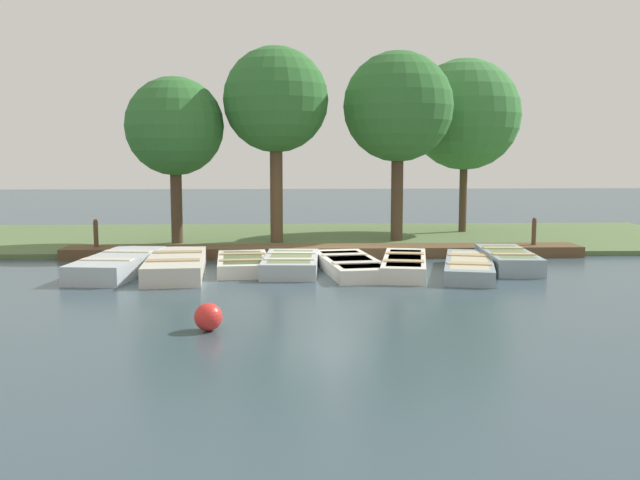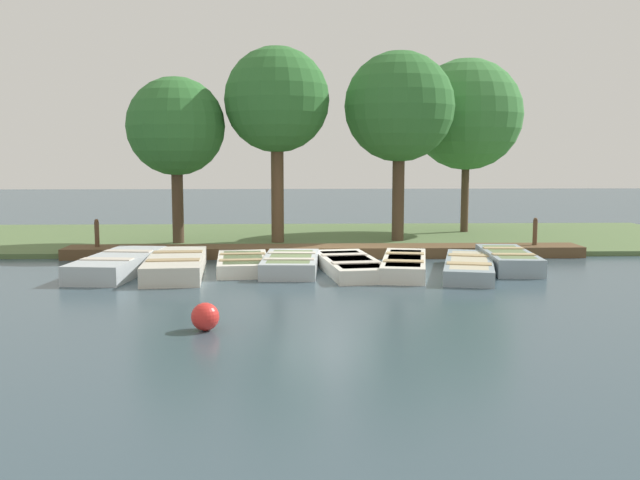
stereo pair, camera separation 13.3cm
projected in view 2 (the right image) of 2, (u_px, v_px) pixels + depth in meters
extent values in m
plane|color=#384C56|center=(327.00, 263.00, 17.79)|extent=(80.00, 80.00, 0.00)
cube|color=#567042|center=(320.00, 238.00, 22.74)|extent=(8.00, 24.00, 0.13)
cube|color=brown|center=(325.00, 251.00, 18.97)|extent=(1.08, 13.69, 0.28)
cube|color=#B2BCC1|center=(118.00, 264.00, 16.23)|extent=(3.60, 1.60, 0.42)
cube|color=teal|center=(118.00, 256.00, 16.20)|extent=(2.94, 1.27, 0.03)
cube|color=beige|center=(107.00, 259.00, 15.55)|extent=(0.47, 1.15, 0.03)
cube|color=beige|center=(128.00, 251.00, 16.85)|extent=(0.47, 1.15, 0.03)
cube|color=beige|center=(176.00, 265.00, 16.14)|extent=(3.64, 1.53, 0.41)
cube|color=#6B7F51|center=(176.00, 257.00, 16.12)|extent=(2.98, 1.21, 0.03)
cube|color=tan|center=(173.00, 260.00, 15.45)|extent=(0.45, 1.16, 0.03)
cube|color=tan|center=(178.00, 252.00, 16.78)|extent=(0.45, 1.16, 0.03)
cube|color=silver|center=(243.00, 264.00, 16.72)|extent=(2.80, 1.39, 0.31)
cube|color=#6B7F51|center=(243.00, 258.00, 16.71)|extent=(2.29, 1.09, 0.02)
cube|color=tan|center=(243.00, 260.00, 16.20)|extent=(0.36, 1.09, 0.03)
cube|color=tan|center=(243.00, 254.00, 17.21)|extent=(0.36, 1.09, 0.03)
cube|color=#B2BCC1|center=(291.00, 264.00, 16.48)|extent=(2.78, 1.38, 0.36)
cube|color=#6B7F51|center=(291.00, 257.00, 16.46)|extent=(2.27, 1.08, 0.03)
cube|color=beige|center=(289.00, 259.00, 15.95)|extent=(0.34, 1.14, 0.03)
cube|color=beige|center=(292.00, 253.00, 16.97)|extent=(0.34, 1.14, 0.03)
cube|color=silver|center=(350.00, 265.00, 16.42)|extent=(3.56, 1.65, 0.31)
cube|color=#6B7F51|center=(350.00, 259.00, 16.40)|extent=(2.91, 1.30, 0.02)
cube|color=beige|center=(356.00, 262.00, 15.76)|extent=(0.49, 1.13, 0.03)
cube|color=beige|center=(344.00, 254.00, 17.03)|extent=(0.49, 1.13, 0.03)
cube|color=silver|center=(404.00, 265.00, 16.35)|extent=(3.45, 1.54, 0.35)
cube|color=teal|center=(404.00, 258.00, 16.33)|extent=(2.82, 1.22, 0.03)
cube|color=tan|center=(404.00, 261.00, 15.71)|extent=(0.49, 0.93, 0.03)
cube|color=tan|center=(405.00, 253.00, 16.95)|extent=(0.49, 0.93, 0.03)
cube|color=#8C9EA8|center=(469.00, 267.00, 16.19)|extent=(3.73, 1.86, 0.33)
cube|color=beige|center=(469.00, 260.00, 16.17)|extent=(3.05, 1.49, 0.03)
cube|color=tan|center=(469.00, 264.00, 15.50)|extent=(0.58, 1.02, 0.03)
cube|color=tan|center=(469.00, 255.00, 16.83)|extent=(0.58, 1.02, 0.03)
cube|color=#8C9EA8|center=(508.00, 260.00, 16.95)|extent=(3.00, 1.27, 0.41)
cube|color=#6B7F51|center=(508.00, 252.00, 16.93)|extent=(2.46, 1.00, 0.03)
cube|color=tan|center=(514.00, 254.00, 16.37)|extent=(0.37, 0.98, 0.03)
cube|color=tan|center=(503.00, 248.00, 17.48)|extent=(0.37, 0.98, 0.03)
cylinder|color=brown|center=(97.00, 240.00, 18.76)|extent=(0.12, 0.12, 0.95)
sphere|color=brown|center=(96.00, 221.00, 18.70)|extent=(0.11, 0.11, 0.11)
cylinder|color=brown|center=(535.00, 238.00, 19.16)|extent=(0.12, 0.12, 0.95)
sphere|color=brown|center=(535.00, 220.00, 19.10)|extent=(0.11, 0.11, 0.11)
sphere|color=red|center=(205.00, 317.00, 10.93)|extent=(0.43, 0.43, 0.43)
cylinder|color=#4C3828|center=(178.00, 201.00, 20.74)|extent=(0.33, 0.33, 2.74)
sphere|color=#337033|center=(176.00, 126.00, 20.48)|extent=(2.83, 2.83, 2.83)
cylinder|color=brown|center=(277.00, 188.00, 20.87)|extent=(0.37, 0.37, 3.45)
sphere|color=#337033|center=(277.00, 100.00, 20.57)|extent=(3.05, 3.05, 3.05)
cylinder|color=#4C3828|center=(398.00, 191.00, 21.31)|extent=(0.36, 0.36, 3.22)
sphere|color=#337033|center=(399.00, 107.00, 21.02)|extent=(3.26, 3.26, 3.26)
cylinder|color=#4C3828|center=(465.00, 191.00, 23.79)|extent=(0.25, 0.25, 3.02)
sphere|color=#3D7F3D|center=(467.00, 114.00, 23.49)|extent=(3.66, 3.66, 3.66)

